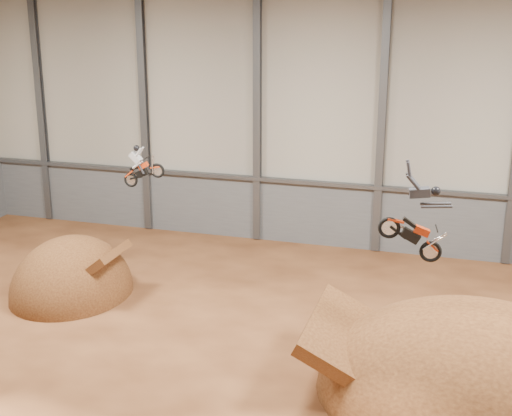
{
  "coord_description": "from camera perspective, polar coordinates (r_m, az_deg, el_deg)",
  "views": [
    {
      "loc": [
        7.49,
        -21.78,
        13.32
      ],
      "look_at": [
        -0.19,
        4.0,
        5.22
      ],
      "focal_mm": 50.0,
      "sensor_mm": 36.0,
      "label": 1
    }
  ],
  "objects": [
    {
      "name": "steel_column_1",
      "position": [
        41.04,
        -8.94,
        7.69
      ],
      "size": [
        0.4,
        0.36,
        13.9
      ],
      "primitive_type": "cube",
      "color": "#47494F",
      "rests_on": "ground"
    },
    {
      "name": "fmx_rider_a",
      "position": [
        31.79,
        -8.8,
        3.67
      ],
      "size": [
        2.58,
        0.82,
        2.45
      ],
      "primitive_type": null,
      "rotation": [
        0.0,
        -0.38,
        0.02
      ],
      "color": "red"
    },
    {
      "name": "steel_rail",
      "position": [
        38.55,
        4.84,
        2.01
      ],
      "size": [
        39.8,
        0.35,
        0.2
      ],
      "primitive_type": "cube",
      "color": "#47494F",
      "rests_on": "lower_band_back"
    },
    {
      "name": "landing_ramp",
      "position": [
        26.53,
        16.99,
        -14.2
      ],
      "size": [
        10.91,
        9.65,
        6.29
      ],
      "primitive_type": "ellipsoid",
      "color": "#3E200F",
      "rests_on": "ground"
    },
    {
      "name": "steel_column_3",
      "position": [
        37.36,
        10.03,
        6.76
      ],
      "size": [
        0.4,
        0.36,
        13.9
      ],
      "primitive_type": "cube",
      "color": "#47494F",
      "rests_on": "ground"
    },
    {
      "name": "back_wall",
      "position": [
        38.07,
        5.05,
        7.13
      ],
      "size": [
        40.0,
        0.1,
        14.0
      ],
      "primitive_type": "cube",
      "color": "#A19B8E",
      "rests_on": "ground"
    },
    {
      "name": "fmx_rider_b",
      "position": [
        24.63,
        11.94,
        -0.22
      ],
      "size": [
        4.17,
        1.46,
        3.9
      ],
      "primitive_type": null,
      "rotation": [
        0.0,
        0.5,
        0.14
      ],
      "color": "#A9290A"
    },
    {
      "name": "lower_band_back",
      "position": [
        39.19,
        4.82,
        -0.48
      ],
      "size": [
        39.8,
        0.18,
        3.5
      ],
      "primitive_type": "cube",
      "color": "#585B60",
      "rests_on": "ground"
    },
    {
      "name": "floor",
      "position": [
        26.61,
        -2.12,
        -13.3
      ],
      "size": [
        40.0,
        40.0,
        0.0
      ],
      "primitive_type": "plane",
      "color": "#4C2814",
      "rests_on": "ground"
    },
    {
      "name": "steel_column_0",
      "position": [
        44.29,
        -16.84,
        7.84
      ],
      "size": [
        0.4,
        0.36,
        13.9
      ],
      "primitive_type": "cube",
      "color": "#47494F",
      "rests_on": "ground"
    },
    {
      "name": "steel_column_2",
      "position": [
        38.67,
        0.1,
        7.34
      ],
      "size": [
        0.4,
        0.36,
        13.9
      ],
      "primitive_type": "cube",
      "color": "#47494F",
      "rests_on": "ground"
    },
    {
      "name": "takeoff_ramp",
      "position": [
        34.34,
        -14.46,
        -6.64
      ],
      "size": [
        5.4,
        6.23,
        5.4
      ],
      "primitive_type": "ellipsoid",
      "color": "#3E200F",
      "rests_on": "ground"
    }
  ]
}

